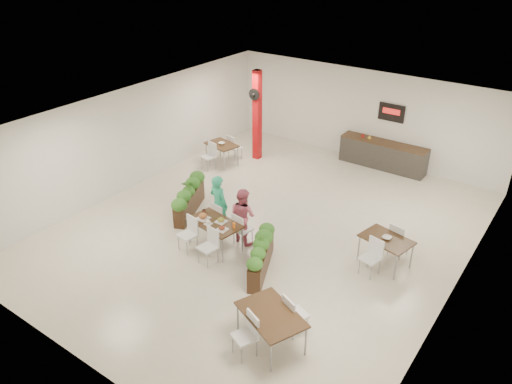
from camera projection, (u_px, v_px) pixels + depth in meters
ground at (266, 229)px, 13.83m from camera, size 12.00×12.00×0.00m
room_shell at (267, 163)px, 12.89m from camera, size 10.10×12.10×3.22m
red_column at (257, 115)px, 17.32m from camera, size 0.40×0.41×3.20m
service_counter at (383, 154)px, 17.16m from camera, size 3.00×0.64×2.20m
main_table at (215, 226)px, 12.76m from camera, size 1.51×1.80×0.92m
diner_man at (219, 204)px, 13.33m from camera, size 0.67×0.50×1.69m
diner_woman at (243, 216)px, 12.96m from camera, size 0.83×0.70×1.54m
planter_left at (189, 197)px, 14.38m from camera, size 1.04×1.86×1.04m
planter_right at (261, 253)px, 11.92m from camera, size 1.05×1.83×1.03m
side_table_a at (222, 147)px, 17.35m from camera, size 1.24×1.67×0.92m
side_table_b at (386, 243)px, 12.09m from camera, size 1.34×1.67×0.92m
side_table_c at (271, 318)px, 9.74m from camera, size 1.62×1.65×0.92m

